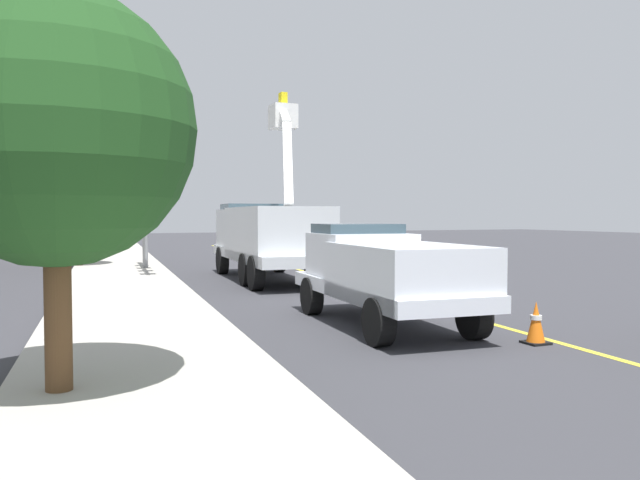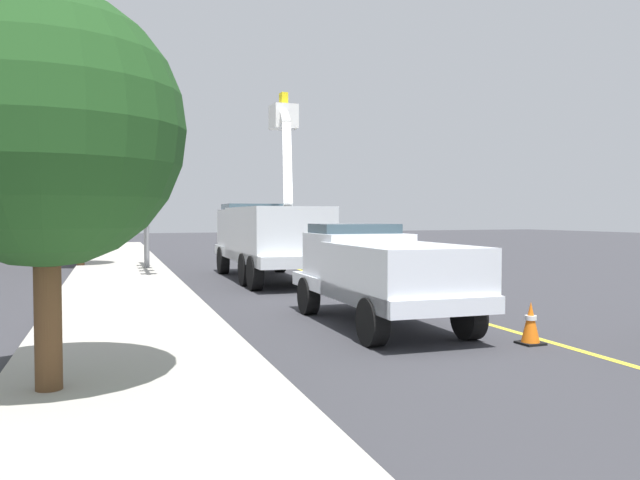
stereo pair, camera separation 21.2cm
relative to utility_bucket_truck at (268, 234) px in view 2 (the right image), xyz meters
name	(u,v)px [view 2 (the right image)]	position (x,y,z in m)	size (l,w,h in m)	color
ground	(322,276)	(0.41, -2.19, -1.61)	(120.00, 120.00, 0.00)	#38383D
sidewalk_far_side	(123,281)	(0.82, 4.81, -1.55)	(60.00, 3.60, 0.12)	#B2ADA3
lane_centre_stripe	(322,276)	(0.41, -2.19, -1.60)	(50.00, 0.16, 0.01)	yellow
utility_bucket_truck	(268,234)	(0.00, 0.00, 0.00)	(8.33, 3.03, 6.83)	silver
service_pickup_truck	(380,271)	(-9.66, 0.59, -0.49)	(5.71, 2.45, 2.06)	white
passing_minivan	(331,242)	(7.03, -5.31, -0.64)	(4.90, 2.18, 1.69)	silver
traffic_cone_leading	(531,323)	(-12.29, -0.99, -1.24)	(0.40, 0.40, 0.75)	black
traffic_cone_mid_front	(375,279)	(-4.74, -1.77, -1.20)	(0.40, 0.40, 0.83)	black
traffic_cone_mid_rear	(283,260)	(4.05, -1.86, -1.23)	(0.40, 0.40, 0.77)	black
traffic_signal_mast	(149,121)	(3.35, 3.64, 4.17)	(6.18, 0.81, 7.90)	gray
street_tree_left	(45,129)	(-12.73, 6.71, 1.68)	(3.37, 3.37, 4.98)	brown
street_tree_right	(79,180)	(7.62, 6.04, 2.15)	(2.90, 2.90, 5.24)	brown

